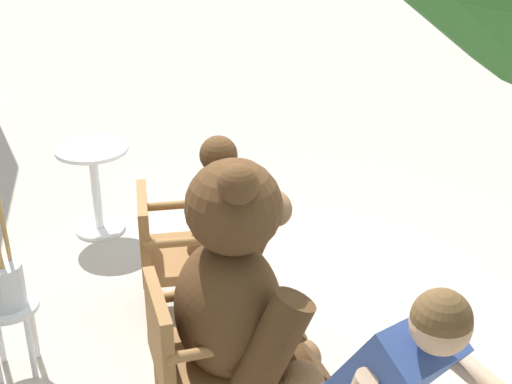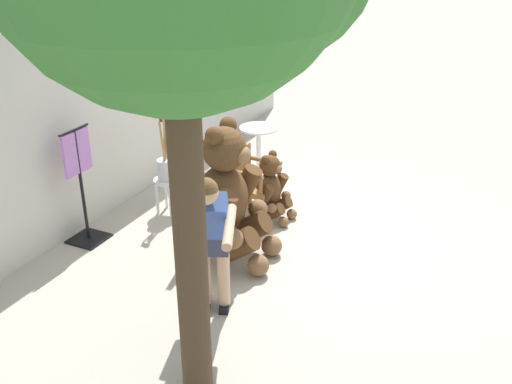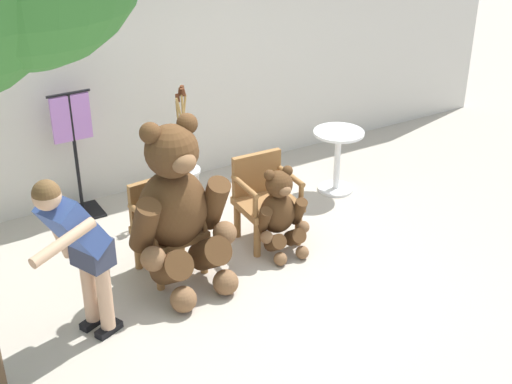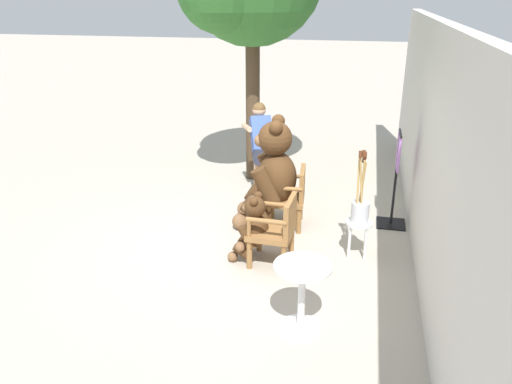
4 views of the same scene
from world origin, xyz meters
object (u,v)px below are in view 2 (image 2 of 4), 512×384
Objects in this scene: wooden_chair_left at (208,216)px; teddy_bear_large at (229,195)px; wooden_chair_right at (251,181)px; brush_bucket at (166,165)px; round_side_table at (259,145)px; teddy_bear_small at (272,188)px; clothing_display_stand at (81,183)px; person_visitor at (211,232)px; white_stool at (167,187)px.

wooden_chair_left is 0.55× the size of teddy_bear_large.
teddy_bear_large reaches higher than wooden_chair_right.
wooden_chair_left is at bearing 92.68° from teddy_bear_large.
wooden_chair_right is 0.92× the size of brush_bucket.
teddy_bear_large is at bearing -162.03° from round_side_table.
clothing_display_stand is at bearing 129.38° from teddy_bear_small.
person_visitor is 2.09× the size of round_side_table.
teddy_bear_large is at bearing -87.32° from wooden_chair_left.
wooden_chair_left is at bearing -179.99° from wooden_chair_right.
person_visitor reaches higher than wooden_chair_right.
person_visitor is 2.14m from clothing_display_stand.
round_side_table is at bearing -19.60° from clothing_display_stand.
teddy_bear_small is (1.04, -0.02, -0.34)m from teddy_bear_large.
teddy_bear_large is 3.40× the size of white_stool.
wooden_chair_left reaches higher than white_stool.
person_visitor is (-0.98, -0.61, 0.44)m from wooden_chair_left.
wooden_chair_left is 0.98× the size of teddy_bear_small.
wooden_chair_right reaches higher than white_stool.
clothing_display_stand is (0.63, 2.04, -0.18)m from person_visitor.
wooden_chair_left is 0.63× the size of clothing_display_stand.
teddy_bear_small is 1.34m from brush_bucket.
wooden_chair_right is 1.19× the size of round_side_table.
teddy_bear_large is 1.06m from person_visitor.
clothing_display_stand is (-0.35, 1.42, 0.26)m from wooden_chair_left.
person_visitor is 3.27× the size of white_stool.
teddy_bear_small is 1.91× the size of white_stool.
brush_bucket is at bearing 62.41° from teddy_bear_large.
person_visitor is at bearing -171.01° from teddy_bear_small.
clothing_display_stand is (-1.41, 1.71, 0.29)m from teddy_bear_small.
person_visitor is 3.49m from round_side_table.
teddy_bear_small is 1.22× the size of round_side_table.
round_side_table is at bearing 21.02° from wooden_chair_right.
brush_bucket is at bearing 112.55° from wooden_chair_right.
clothing_display_stand reaches higher than round_side_table.
white_stool is at bearing 112.48° from wooden_chair_right.
white_stool is 0.34× the size of clothing_display_stand.
person_visitor is 1.10× the size of clothing_display_stand.
round_side_table is at bearing 11.72° from wooden_chair_left.
wooden_chair_right is at bearing 16.66° from person_visitor.
wooden_chair_left reaches higher than round_side_table.
white_stool is (-0.40, 1.26, -0.07)m from teddy_bear_small.
wooden_chair_left is 1.19× the size of round_side_table.
wooden_chair_left is 0.57× the size of person_visitor.
white_stool is (0.66, 0.97, -0.11)m from wooden_chair_left.
teddy_bear_small is at bearing -72.51° from white_stool.
wooden_chair_left is 0.40m from teddy_bear_large.
round_side_table is at bearing -16.72° from white_stool.
teddy_bear_small is at bearing -50.62° from clothing_display_stand.
wooden_chair_right is 0.63× the size of clothing_display_stand.
white_stool is (0.65, 1.24, -0.41)m from teddy_bear_large.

